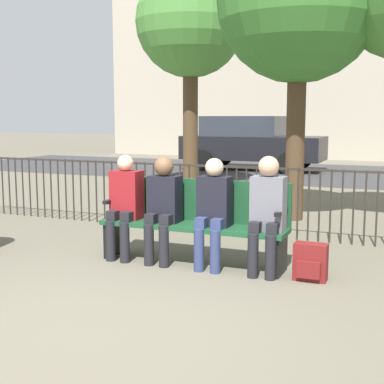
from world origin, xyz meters
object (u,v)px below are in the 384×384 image
at_px(seated_person_1, 163,203).
at_px(park_bench, 195,218).
at_px(seated_person_0, 125,201).
at_px(seated_person_2, 213,208).
at_px(backpack, 310,262).
at_px(parked_car_0, 250,142).
at_px(tree_1, 299,1).
at_px(tree_0, 190,24).
at_px(seated_person_3, 267,209).

bearing_deg(seated_person_1, park_bench, 22.29).
bearing_deg(seated_person_0, seated_person_1, -0.03).
bearing_deg(seated_person_0, seated_person_2, -0.02).
bearing_deg(backpack, parked_car_0, 109.68).
bearing_deg(seated_person_1, tree_1, 75.29).
xyz_separation_m(park_bench, parked_car_0, (-2.45, 10.31, 0.34)).
height_order(seated_person_0, tree_1, tree_1).
relative_size(tree_0, tree_1, 1.07).
distance_m(seated_person_1, backpack, 1.70).
xyz_separation_m(seated_person_0, seated_person_1, (0.48, -0.00, 0.01)).
bearing_deg(seated_person_2, tree_0, 115.02).
height_order(park_bench, seated_person_0, seated_person_0).
relative_size(seated_person_1, backpack, 3.17).
distance_m(tree_0, parked_car_0, 5.27).
relative_size(park_bench, tree_1, 0.46).
xyz_separation_m(tree_0, parked_car_0, (0.08, 4.48, -2.77)).
bearing_deg(seated_person_0, tree_0, 106.05).
distance_m(tree_0, tree_1, 4.19).
distance_m(seated_person_2, backpack, 1.14).
height_order(park_bench, tree_1, tree_1).
relative_size(seated_person_2, backpack, 3.16).
distance_m(seated_person_0, seated_person_3, 1.65).
bearing_deg(seated_person_0, backpack, -1.11).
height_order(seated_person_0, backpack, seated_person_0).
distance_m(seated_person_1, tree_0, 7.01).
xyz_separation_m(seated_person_1, parked_car_0, (-2.12, 10.44, 0.18)).
bearing_deg(seated_person_0, tree_1, 67.20).
relative_size(seated_person_0, backpack, 3.18).
height_order(seated_person_2, parked_car_0, parked_car_0).
xyz_separation_m(seated_person_2, parked_car_0, (-2.71, 10.44, 0.19)).
height_order(seated_person_0, seated_person_1, seated_person_0).
distance_m(seated_person_0, tree_0, 6.87).
relative_size(seated_person_1, parked_car_0, 0.28).
relative_size(park_bench, backpack, 5.61).
distance_m(park_bench, parked_car_0, 10.60).
distance_m(park_bench, seated_person_0, 0.83).
xyz_separation_m(tree_1, parked_car_0, (-2.92, 7.40, -2.47)).
relative_size(seated_person_2, parked_car_0, 0.28).
bearing_deg(seated_person_2, seated_person_3, 0.22).
bearing_deg(tree_1, seated_person_1, -104.71).
bearing_deg(seated_person_3, seated_person_2, -179.78).
relative_size(backpack, tree_0, 0.08).
bearing_deg(backpack, tree_0, 122.50).
relative_size(park_bench, seated_person_1, 1.77).
relative_size(seated_person_1, seated_person_3, 0.97).
relative_size(seated_person_0, parked_car_0, 0.28).
bearing_deg(park_bench, tree_0, 113.38).
bearing_deg(parked_car_0, tree_0, -90.96).
relative_size(seated_person_0, seated_person_1, 1.00).
height_order(backpack, tree_0, tree_0).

